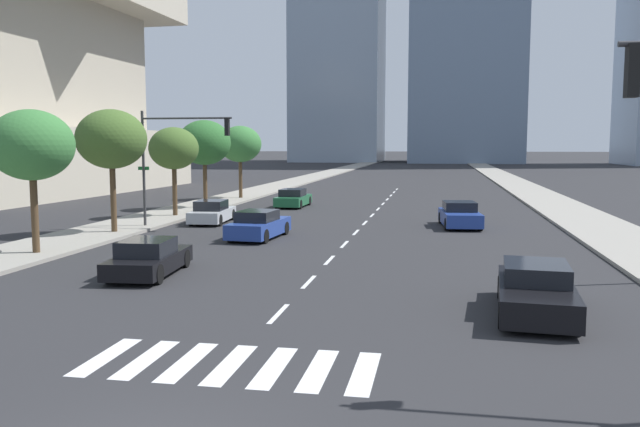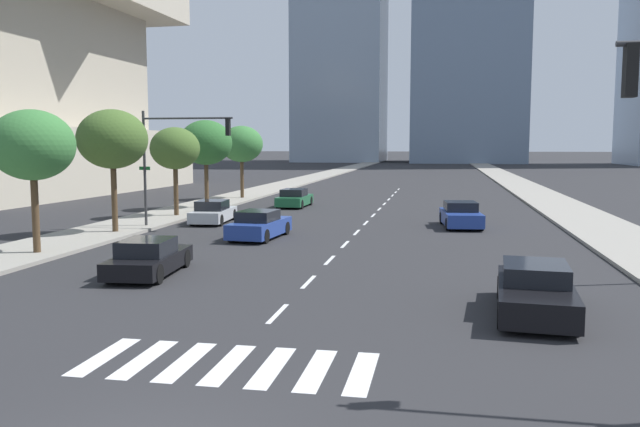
# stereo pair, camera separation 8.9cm
# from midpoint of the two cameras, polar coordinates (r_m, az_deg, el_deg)

# --- Properties ---
(sidewalk_east) EXTENTS (4.00, 260.00, 0.15)m
(sidewalk_east) POSITION_cam_midpoint_polar(r_m,az_deg,el_deg) (39.03, 22.53, -0.74)
(sidewalk_east) COLOR gray
(sidewalk_east) RESTS_ON ground
(sidewalk_west) EXTENTS (4.00, 260.00, 0.15)m
(sidewalk_west) POSITION_cam_midpoint_polar(r_m,az_deg,el_deg) (41.54, -13.00, -0.04)
(sidewalk_west) COLOR gray
(sidewalk_west) RESTS_ON ground
(crosswalk_near) EXTENTS (5.85, 2.46, 0.01)m
(crosswalk_near) POSITION_cam_midpoint_polar(r_m,az_deg,el_deg) (13.50, -8.07, -12.95)
(crosswalk_near) COLOR silver
(crosswalk_near) RESTS_ON ground
(lane_divider_center) EXTENTS (0.14, 50.00, 0.01)m
(lane_divider_center) POSITION_cam_midpoint_polar(r_m,az_deg,el_deg) (40.54, 4.53, -0.15)
(lane_divider_center) COLOR silver
(lane_divider_center) RESTS_ON ground
(sedan_blue_0) EXTENTS (2.15, 4.43, 1.33)m
(sedan_blue_0) POSITION_cam_midpoint_polar(r_m,az_deg,el_deg) (30.59, -5.49, -1.04)
(sedan_blue_0) COLOR navy
(sedan_blue_0) RESTS_ON ground
(sedan_silver_1) EXTENTS (2.05, 4.41, 1.29)m
(sedan_silver_1) POSITION_cam_midpoint_polar(r_m,az_deg,el_deg) (36.96, -9.51, 0.09)
(sedan_silver_1) COLOR #B7BABF
(sedan_silver_1) RESTS_ON ground
(sedan_blue_2) EXTENTS (2.29, 4.45, 1.34)m
(sedan_blue_2) POSITION_cam_midpoint_polar(r_m,az_deg,el_deg) (35.47, 12.08, -0.16)
(sedan_blue_2) COLOR navy
(sedan_blue_2) RESTS_ON ground
(sedan_black_3) EXTENTS (2.12, 4.37, 1.24)m
(sedan_black_3) POSITION_cam_midpoint_polar(r_m,az_deg,el_deg) (22.69, -14.91, -3.83)
(sedan_black_3) COLOR black
(sedan_black_3) RESTS_ON ground
(sedan_green_4) EXTENTS (1.88, 4.33, 1.28)m
(sedan_green_4) POSITION_cam_midpoint_polar(r_m,az_deg,el_deg) (45.79, -2.42, 1.31)
(sedan_green_4) COLOR #1E6038
(sedan_green_4) RESTS_ON ground
(sedan_black_5) EXTENTS (2.22, 4.85, 1.31)m
(sedan_black_5) POSITION_cam_midpoint_polar(r_m,az_deg,el_deg) (17.88, 18.26, -6.46)
(sedan_black_5) COLOR black
(sedan_black_5) RESTS_ON ground
(traffic_signal_far) EXTENTS (5.14, 0.28, 5.98)m
(traffic_signal_far) POSITION_cam_midpoint_polar(r_m,az_deg,el_deg) (34.50, -12.61, 5.74)
(traffic_signal_far) COLOR #333335
(traffic_signal_far) RESTS_ON sidewalk_west
(street_tree_nearest) EXTENTS (3.24, 3.24, 5.60)m
(street_tree_nearest) POSITION_cam_midpoint_polar(r_m,az_deg,el_deg) (27.75, -24.05, 5.46)
(street_tree_nearest) COLOR #4C3823
(street_tree_nearest) RESTS_ON sidewalk_west
(street_tree_second) EXTENTS (3.37, 3.37, 5.93)m
(street_tree_second) POSITION_cam_midpoint_polar(r_m,az_deg,el_deg) (33.14, -17.90, 6.19)
(street_tree_second) COLOR #4C3823
(street_tree_second) RESTS_ON sidewalk_west
(street_tree_third) EXTENTS (2.96, 2.96, 5.27)m
(street_tree_third) POSITION_cam_midpoint_polar(r_m,az_deg,el_deg) (39.90, -12.76, 5.56)
(street_tree_third) COLOR #4C3823
(street_tree_third) RESTS_ON sidewalk_west
(street_tree_fourth) EXTENTS (3.54, 3.54, 5.88)m
(street_tree_fourth) POSITION_cam_midpoint_polar(r_m,az_deg,el_deg) (44.72, -10.15, 6.12)
(street_tree_fourth) COLOR #4C3823
(street_tree_fourth) RESTS_ON sidewalk_west
(street_tree_fifth) EXTENTS (3.38, 3.38, 5.71)m
(street_tree_fifth) POSITION_cam_midpoint_polar(r_m,az_deg,el_deg) (52.29, -7.07, 6.05)
(street_tree_fifth) COLOR #4C3823
(street_tree_fifth) RESTS_ON sidewalk_west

